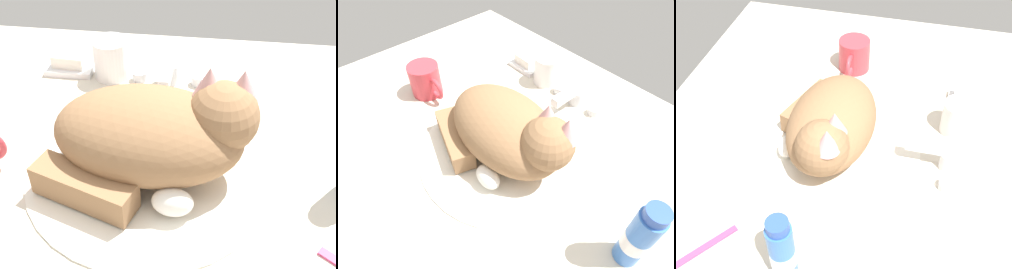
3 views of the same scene
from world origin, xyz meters
TOP-DOWN VIEW (x-y plane):
  - ground_plane at (0.00, 0.00)cm, footprint 110.00×82.50cm
  - sink_basin at (0.00, 0.00)cm, footprint 36.48×36.48cm
  - faucet at (0.00, 22.33)cm, footprint 13.93×10.60cm
  - cat at (1.49, -0.19)cm, footprint 30.67×20.84cm
  - coffee_mug at (-28.06, -1.88)cm, footprint 11.69×7.73cm
  - rinse_cup at (-11.00, 24.44)cm, footprint 6.55×6.55cm
  - soap_dish at (-19.35, 25.52)cm, footprint 9.00×6.40cm
  - soap_bar at (-19.35, 25.52)cm, footprint 6.32×4.77cm
  - toothpaste_bottle at (29.67, -0.31)cm, footprint 4.14×4.14cm

SIDE VIEW (x-z plane):
  - ground_plane at x=0.00cm, z-range -3.00..0.00cm
  - sink_basin at x=0.00cm, z-range 0.00..0.75cm
  - soap_dish at x=-19.35cm, z-range 0.00..1.20cm
  - soap_bar at x=-19.35cm, z-range 1.20..3.69cm
  - faucet at x=0.00cm, z-range -0.35..5.49cm
  - rinse_cup at x=-11.00cm, z-range 0.00..7.53cm
  - coffee_mug at x=-28.06cm, z-range 0.00..8.07cm
  - toothpaste_bottle at x=29.67cm, z-range -0.48..14.42cm
  - cat at x=1.49cm, z-range -0.59..15.56cm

